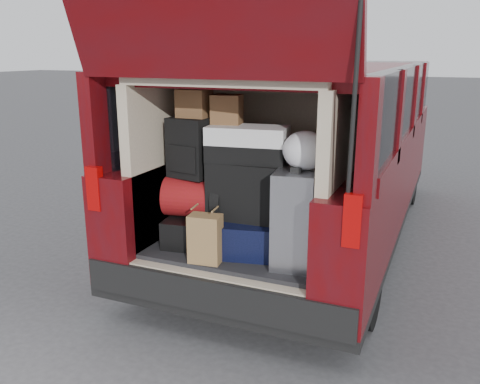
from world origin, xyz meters
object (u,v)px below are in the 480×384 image
Objects in this scene: navy_hardshell at (251,233)px; twotone_duffel at (248,144)px; red_duffel at (196,197)px; backpack at (190,148)px; kraft_bag at (205,239)px; silver_roller at (297,217)px; black_soft_case at (251,190)px; black_hardshell at (196,228)px.

navy_hardshell is 0.99× the size of twotone_duffel.
red_duffel is 1.04× the size of backpack.
kraft_bag is at bearing -123.23° from twotone_duffel.
silver_roller is at bearing -27.96° from navy_hardshell.
backpack is at bearing 124.74° from kraft_bag.
silver_roller and black_soft_case have the same top height.
black_soft_case is (-0.37, 0.12, 0.12)m from silver_roller.
kraft_bag reaches higher than navy_hardshell.
twotone_duffel is (0.16, 0.34, 0.59)m from kraft_bag.
kraft_bag is (0.24, -0.32, 0.06)m from black_hardshell.
silver_roller is at bearing -23.10° from twotone_duffel.
navy_hardshell is 0.74m from backpack.
twotone_duffel is at bearing 57.79° from kraft_bag.
backpack is at bearing -176.35° from black_soft_case.
black_hardshell is 0.40m from kraft_bag.
navy_hardshell is 1.63× the size of kraft_bag.
twotone_duffel is (0.40, 0.02, 0.65)m from black_hardshell.
silver_roller is 1.50× the size of backpack.
silver_roller is (0.36, -0.10, 0.20)m from navy_hardshell.
black_hardshell is 0.53m from black_soft_case.
red_duffel reaches higher than black_hardshell.
kraft_bag is 0.41m from red_duffel.
twotone_duffel reaches higher than silver_roller.
navy_hardshell is at bearing -4.77° from red_duffel.
black_hardshell is 0.60m from backpack.
red_duffel is at bearing 168.41° from silver_roller.
red_duffel is 0.79× the size of black_soft_case.
backpack is (-0.04, 0.01, 0.35)m from red_duffel.
black_hardshell is at bearing 110.81° from red_duffel.
twotone_duffel is at bearing -153.11° from black_soft_case.
black_soft_case is (0.41, 0.05, 0.09)m from red_duffel.
red_duffel is at bearing -67.12° from black_hardshell.
black_soft_case is 1.32× the size of backpack.
silver_roller is at bearing 4.13° from backpack.
kraft_bag is at bearing -120.14° from black_soft_case.
black_soft_case reaches higher than black_hardshell.
black_hardshell is 1.14× the size of red_duffel.
black_hardshell is 0.25m from red_duffel.
black_soft_case is 0.53m from backpack.
backpack is at bearing 171.70° from navy_hardshell.
black_hardshell is 0.82m from silver_roller.
black_hardshell is 0.95× the size of navy_hardshell.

